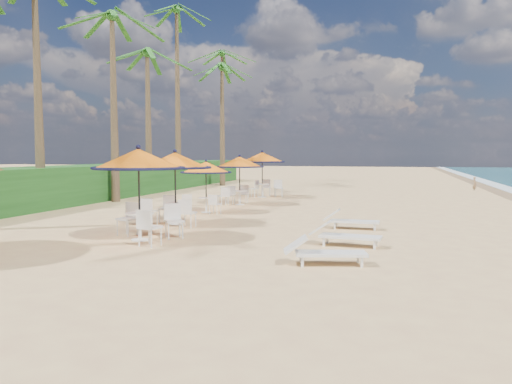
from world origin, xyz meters
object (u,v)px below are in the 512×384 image
lounger_near (322,251)px  lounger_far (349,220)px  station_2 (205,172)px  station_1 (174,170)px  station_3 (238,168)px  station_4 (263,163)px  station_0 (140,171)px  lounger_mid (343,234)px

lounger_near → lounger_far: 5.41m
station_2 → lounger_far: 6.80m
station_1 → station_3: station_1 is taller
station_1 → station_4: (0.15, 11.11, 0.02)m
station_3 → lounger_near: station_3 is taller
station_0 → lounger_near: (5.30, -1.71, -1.65)m
station_2 → station_3: 3.44m
station_1 → lounger_far: bearing=6.4°
station_4 → lounger_near: (5.57, -15.86, -1.59)m
lounger_mid → station_4: bearing=117.9°
station_3 → lounger_mid: (5.83, -9.27, -1.43)m
station_2 → lounger_near: (5.94, -8.21, -1.36)m
lounger_far → lounger_near: bearing=-90.3°
station_0 → station_2: size_ratio=1.22×
station_1 → lounger_near: bearing=-39.8°
station_3 → station_4: 4.23m
station_1 → station_4: size_ratio=0.99×
station_3 → lounger_far: size_ratio=1.34×
station_2 → station_3: (0.31, 3.42, 0.07)m
station_0 → station_1: bearing=97.8°
station_2 → lounger_mid: 8.59m
station_0 → lounger_near: 5.80m
station_4 → lounger_far: (5.66, -10.46, -1.60)m
station_4 → lounger_far: station_4 is taller
station_0 → station_1: size_ratio=1.04×
station_0 → lounger_mid: (5.50, 0.66, -1.64)m
station_3 → station_0: bearing=-88.1°
lounger_near → station_0: bearing=147.6°
station_3 → lounger_near: 13.01m
lounger_far → station_2: bearing=155.8°
station_0 → station_1: (-0.42, 3.04, -0.07)m
station_4 → lounger_far: size_ratio=1.47×
lounger_mid → station_1: bearing=162.8°
station_0 → station_4: size_ratio=1.03×
station_2 → station_3: station_3 is taller
station_0 → station_2: (-0.65, 6.51, -0.28)m
station_3 → lounger_far: bearing=-47.4°
station_1 → lounger_near: (5.71, -4.75, -1.58)m
station_2 → station_4: 7.66m
station_1 → lounger_far: 6.06m
station_4 → station_2: bearing=-92.8°
station_3 → station_2: bearing=-95.2°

